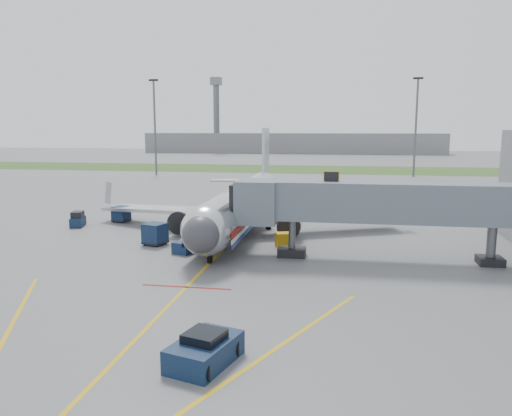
% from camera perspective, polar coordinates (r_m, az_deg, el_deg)
% --- Properties ---
extents(ground, '(400.00, 400.00, 0.00)m').
position_cam_1_polar(ground, '(36.69, -6.09, -7.06)').
color(ground, '#565659').
rests_on(ground, ground).
extents(grass_strip, '(300.00, 25.00, 0.01)m').
position_cam_1_polar(grass_strip, '(124.69, 5.10, 4.45)').
color(grass_strip, '#2D4C1E').
rests_on(grass_strip, ground).
extents(apron_markings, '(21.52, 50.00, 0.01)m').
position_cam_1_polar(apron_markings, '(29.99, -9.96, -10.90)').
color(apron_markings, gold).
rests_on(apron_markings, ground).
extents(airliner, '(32.10, 35.67, 10.25)m').
position_cam_1_polar(airliner, '(50.65, -1.51, 0.57)').
color(airliner, silver).
rests_on(airliner, ground).
extents(jet_bridge, '(25.30, 4.00, 6.90)m').
position_cam_1_polar(jet_bridge, '(39.46, 14.15, 0.51)').
color(jet_bridge, slate).
rests_on(jet_bridge, ground).
extents(light_mast_left, '(2.00, 0.44, 20.40)m').
position_cam_1_polar(light_mast_left, '(111.20, -11.48, 9.29)').
color(light_mast_left, '#595B60').
rests_on(light_mast_left, ground).
extents(light_mast_right, '(2.00, 0.44, 20.40)m').
position_cam_1_polar(light_mast_right, '(109.98, 17.81, 9.04)').
color(light_mast_right, '#595B60').
rests_on(light_mast_right, ground).
extents(distant_terminal, '(120.00, 14.00, 8.00)m').
position_cam_1_polar(distant_terminal, '(204.94, 4.08, 7.42)').
color(distant_terminal, slate).
rests_on(distant_terminal, ground).
extents(control_tower, '(4.00, 4.00, 30.00)m').
position_cam_1_polar(control_tower, '(205.12, -4.55, 11.14)').
color(control_tower, '#595B60').
rests_on(control_tower, ground).
extents(pushback_tug, '(3.05, 3.97, 1.46)m').
position_cam_1_polar(pushback_tug, '(22.77, -5.89, -15.87)').
color(pushback_tug, '#0C1C35').
rests_on(pushback_tug, ground).
extents(baggage_tug, '(1.71, 2.49, 1.59)m').
position_cam_1_polar(baggage_tug, '(55.37, -19.70, -1.27)').
color(baggage_tug, '#0C1C35').
rests_on(baggage_tug, ground).
extents(baggage_cart_a, '(2.21, 2.21, 1.91)m').
position_cam_1_polar(baggage_cart_a, '(44.83, -11.47, -2.92)').
color(baggage_cart_a, '#0C1C35').
rests_on(baggage_cart_a, ground).
extents(baggage_cart_b, '(1.83, 1.83, 1.68)m').
position_cam_1_polar(baggage_cart_b, '(50.33, -6.61, -1.61)').
color(baggage_cart_b, '#0C1C35').
rests_on(baggage_cart_b, ground).
extents(baggage_cart_c, '(1.92, 1.92, 1.72)m').
position_cam_1_polar(baggage_cart_c, '(56.53, -15.16, -0.66)').
color(baggage_cart_c, '#0C1C35').
rests_on(baggage_cart_c, ground).
extents(belt_loader, '(2.60, 4.73, 2.24)m').
position_cam_1_polar(belt_loader, '(42.52, -7.27, -4.04)').
color(belt_loader, '#0C1C35').
rests_on(belt_loader, ground).
extents(ground_power_cart, '(1.85, 1.54, 1.27)m').
position_cam_1_polar(ground_power_cart, '(43.22, 3.34, -3.67)').
color(ground_power_cart, '#C7910B').
rests_on(ground_power_cart, ground).
extents(ramp_worker, '(0.64, 0.52, 1.52)m').
position_cam_1_polar(ramp_worker, '(46.85, -10.37, -2.63)').
color(ramp_worker, '#9DE81B').
rests_on(ramp_worker, ground).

